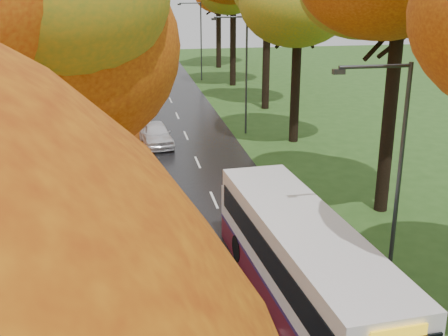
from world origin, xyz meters
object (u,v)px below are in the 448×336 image
object	(u,v)px
streetlamp_near	(392,170)
streetlamp_mid	(243,66)
bus	(303,262)
car_dark	(141,82)
car_silver	(144,94)
streetlamp_far	(199,35)
car_white	(156,134)

from	to	relation	value
streetlamp_near	streetlamp_mid	xyz separation A→B (m)	(0.00, 22.00, 0.00)
streetlamp_near	bus	distance (m)	4.07
streetlamp_mid	car_dark	xyz separation A→B (m)	(-6.30, 17.93, -3.97)
car_silver	streetlamp_mid	bearing A→B (deg)	-75.41
bus	car_silver	world-z (taller)	bus
streetlamp_mid	car_dark	size ratio (longest dim) A/B	1.65
car_silver	bus	bearing A→B (deg)	-97.16
streetlamp_far	car_silver	distance (m)	12.64
car_dark	car_white	bearing A→B (deg)	-80.73
streetlamp_far	car_silver	world-z (taller)	streetlamp_far
car_white	car_silver	xyz separation A→B (m)	(-0.19, 13.77, -0.10)
car_white	car_silver	size ratio (longest dim) A/B	1.12
bus	car_white	distance (m)	20.00
bus	car_dark	size ratio (longest dim) A/B	2.37
streetlamp_near	car_dark	size ratio (longest dim) A/B	1.65
streetlamp_far	car_white	xyz separation A→B (m)	(-6.11, -23.96, -3.92)
streetlamp_far	bus	xyz separation A→B (m)	(-2.60, -43.63, -3.11)
streetlamp_near	car_dark	xyz separation A→B (m)	(-6.30, 39.93, -3.97)
streetlamp_near	bus	xyz separation A→B (m)	(-2.60, 0.37, -3.11)
streetlamp_near	streetlamp_far	world-z (taller)	same
car_white	car_dark	bearing A→B (deg)	83.72
bus	car_silver	size ratio (longest dim) A/B	2.92
car_silver	car_white	bearing A→B (deg)	-102.68
car_white	car_dark	distance (m)	19.90
streetlamp_far	car_dark	bearing A→B (deg)	-147.15
streetlamp_far	car_white	bearing A→B (deg)	-104.29
car_dark	streetlamp_far	bearing A→B (deg)	41.57
streetlamp_mid	streetlamp_far	bearing A→B (deg)	90.00
bus	car_silver	bearing A→B (deg)	92.30
car_silver	car_dark	xyz separation A→B (m)	(0.00, 6.12, 0.05)
streetlamp_far	bus	size ratio (longest dim) A/B	0.69
bus	car_silver	distance (m)	33.66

